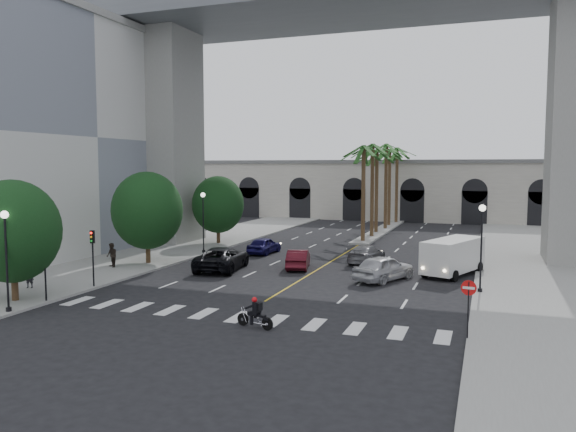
{
  "coord_description": "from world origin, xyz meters",
  "views": [
    {
      "loc": [
        11.72,
        -26.82,
        7.59
      ],
      "look_at": [
        -0.04,
        6.0,
        4.5
      ],
      "focal_mm": 35.0,
      "sensor_mm": 36.0,
      "label": 1
    }
  ],
  "objects_px": {
    "car_b": "(298,259)",
    "car_c": "(222,258)",
    "pedestrian_b": "(112,255)",
    "traffic_signal_near": "(45,259)",
    "lamp_post_left_near": "(6,252)",
    "pedestrian_a": "(30,276)",
    "traffic_signal_far": "(93,249)",
    "car_d": "(366,254)",
    "lamp_post_left_far": "(203,217)",
    "car_a": "(384,268)",
    "do_not_enter_sign": "(469,297)",
    "cargo_van": "(453,255)",
    "lamp_post_right": "(481,241)",
    "car_e": "(264,245)",
    "motorcycle_rider": "(256,314)"
  },
  "relations": [
    {
      "from": "car_b",
      "to": "car_c",
      "type": "bearing_deg",
      "value": 11.62
    },
    {
      "from": "car_b",
      "to": "pedestrian_b",
      "type": "relative_size",
      "value": 2.41
    },
    {
      "from": "traffic_signal_near",
      "to": "lamp_post_left_near",
      "type": "bearing_deg",
      "value": -92.29
    },
    {
      "from": "pedestrian_a",
      "to": "pedestrian_b",
      "type": "distance_m",
      "value": 7.63
    },
    {
      "from": "traffic_signal_near",
      "to": "car_c",
      "type": "bearing_deg",
      "value": 69.22
    },
    {
      "from": "traffic_signal_far",
      "to": "car_d",
      "type": "xyz_separation_m",
      "value": [
        14.06,
        14.95,
        -1.81
      ]
    },
    {
      "from": "lamp_post_left_far",
      "to": "car_a",
      "type": "bearing_deg",
      "value": -19.66
    },
    {
      "from": "pedestrian_a",
      "to": "do_not_enter_sign",
      "type": "xyz_separation_m",
      "value": [
        25.71,
        -1.54,
        1.05
      ]
    },
    {
      "from": "car_a",
      "to": "cargo_van",
      "type": "xyz_separation_m",
      "value": [
        4.21,
        3.49,
        0.55
      ]
    },
    {
      "from": "lamp_post_left_near",
      "to": "pedestrian_a",
      "type": "distance_m",
      "value": 6.24
    },
    {
      "from": "lamp_post_left_near",
      "to": "car_c",
      "type": "distance_m",
      "value": 15.86
    },
    {
      "from": "car_b",
      "to": "lamp_post_left_near",
      "type": "bearing_deg",
      "value": 46.52
    },
    {
      "from": "pedestrian_b",
      "to": "car_b",
      "type": "bearing_deg",
      "value": 53.94
    },
    {
      "from": "car_c",
      "to": "lamp_post_left_near",
      "type": "bearing_deg",
      "value": 64.06
    },
    {
      "from": "traffic_signal_near",
      "to": "car_a",
      "type": "distance_m",
      "value": 20.85
    },
    {
      "from": "lamp_post_right",
      "to": "car_c",
      "type": "bearing_deg",
      "value": 173.9
    },
    {
      "from": "car_b",
      "to": "car_c",
      "type": "distance_m",
      "value": 5.63
    },
    {
      "from": "car_a",
      "to": "car_e",
      "type": "distance_m",
      "value": 14.34
    },
    {
      "from": "cargo_van",
      "to": "lamp_post_right",
      "type": "bearing_deg",
      "value": -50.23
    },
    {
      "from": "lamp_post_left_near",
      "to": "pedestrian_a",
      "type": "bearing_deg",
      "value": 124.49
    },
    {
      "from": "car_b",
      "to": "car_e",
      "type": "relative_size",
      "value": 1.01
    },
    {
      "from": "lamp_post_left_near",
      "to": "motorcycle_rider",
      "type": "xyz_separation_m",
      "value": [
        12.97,
        2.02,
        -2.55
      ]
    },
    {
      "from": "lamp_post_left_near",
      "to": "car_a",
      "type": "height_order",
      "value": "lamp_post_left_near"
    },
    {
      "from": "lamp_post_left_near",
      "to": "car_b",
      "type": "distance_m",
      "value": 20.12
    },
    {
      "from": "motorcycle_rider",
      "to": "pedestrian_a",
      "type": "bearing_deg",
      "value": -175.52
    },
    {
      "from": "cargo_van",
      "to": "do_not_enter_sign",
      "type": "bearing_deg",
      "value": -63.57
    },
    {
      "from": "traffic_signal_far",
      "to": "do_not_enter_sign",
      "type": "height_order",
      "value": "traffic_signal_far"
    },
    {
      "from": "traffic_signal_far",
      "to": "car_e",
      "type": "relative_size",
      "value": 0.85
    },
    {
      "from": "car_c",
      "to": "pedestrian_b",
      "type": "xyz_separation_m",
      "value": [
        -7.82,
        -2.52,
        0.2
      ]
    },
    {
      "from": "car_a",
      "to": "car_d",
      "type": "bearing_deg",
      "value": -44.5
    },
    {
      "from": "pedestrian_a",
      "to": "motorcycle_rider",
      "type": "bearing_deg",
      "value": -27.53
    },
    {
      "from": "traffic_signal_near",
      "to": "pedestrian_b",
      "type": "bearing_deg",
      "value": 107.41
    },
    {
      "from": "traffic_signal_near",
      "to": "car_b",
      "type": "relative_size",
      "value": 0.84
    },
    {
      "from": "car_c",
      "to": "cargo_van",
      "type": "distance_m",
      "value": 16.48
    },
    {
      "from": "traffic_signal_near",
      "to": "car_e",
      "type": "distance_m",
      "value": 21.2
    },
    {
      "from": "lamp_post_left_far",
      "to": "car_c",
      "type": "relative_size",
      "value": 0.87
    },
    {
      "from": "car_b",
      "to": "cargo_van",
      "type": "height_order",
      "value": "cargo_van"
    },
    {
      "from": "car_d",
      "to": "cargo_van",
      "type": "xyz_separation_m",
      "value": [
        6.72,
        -2.92,
        0.71
      ]
    },
    {
      "from": "traffic_signal_near",
      "to": "car_e",
      "type": "height_order",
      "value": "traffic_signal_near"
    },
    {
      "from": "traffic_signal_near",
      "to": "motorcycle_rider",
      "type": "bearing_deg",
      "value": -2.16
    },
    {
      "from": "car_a",
      "to": "car_c",
      "type": "distance_m",
      "value": 11.86
    },
    {
      "from": "car_a",
      "to": "car_e",
      "type": "height_order",
      "value": "car_a"
    },
    {
      "from": "car_b",
      "to": "traffic_signal_near",
      "type": "bearing_deg",
      "value": 42.8
    },
    {
      "from": "do_not_enter_sign",
      "to": "traffic_signal_far",
      "type": "bearing_deg",
      "value": 177.23
    },
    {
      "from": "traffic_signal_far",
      "to": "car_d",
      "type": "distance_m",
      "value": 20.6
    },
    {
      "from": "lamp_post_left_near",
      "to": "lamp_post_right",
      "type": "distance_m",
      "value": 26.25
    },
    {
      "from": "traffic_signal_near",
      "to": "car_d",
      "type": "bearing_deg",
      "value": 53.43
    },
    {
      "from": "car_c",
      "to": "do_not_enter_sign",
      "type": "xyz_separation_m",
      "value": [
        17.62,
        -11.68,
        1.11
      ]
    },
    {
      "from": "lamp_post_left_far",
      "to": "traffic_signal_near",
      "type": "xyz_separation_m",
      "value": [
        0.1,
        -18.5,
        -0.71
      ]
    },
    {
      "from": "car_a",
      "to": "car_d",
      "type": "distance_m",
      "value": 6.89
    }
  ]
}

